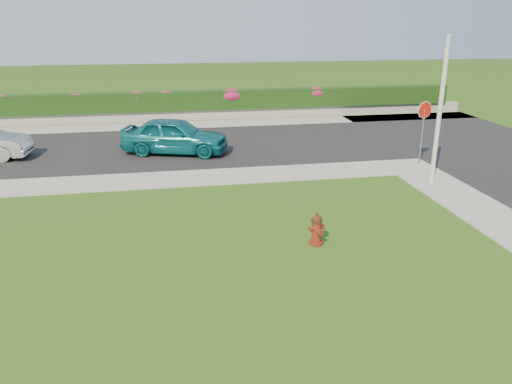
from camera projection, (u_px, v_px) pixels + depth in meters
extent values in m
plane|color=black|center=(300.00, 298.00, 10.91)|extent=(120.00, 120.00, 0.00)
cube|color=black|center=(117.00, 149.00, 23.07)|extent=(26.00, 8.00, 0.04)
cube|color=gray|center=(78.00, 184.00, 18.26)|extent=(24.00, 2.00, 0.04)
cube|color=gray|center=(408.00, 166.00, 20.43)|extent=(2.00, 2.00, 0.04)
cube|color=gray|center=(197.00, 125.00, 28.38)|extent=(34.00, 2.00, 0.04)
cube|color=gray|center=(195.00, 115.00, 29.68)|extent=(34.00, 0.40, 0.60)
cube|color=black|center=(194.00, 100.00, 29.50)|extent=(32.00, 0.90, 1.10)
cylinder|color=#4B190B|center=(316.00, 242.00, 13.48)|extent=(0.39, 0.39, 0.09)
cylinder|color=#4B190B|center=(316.00, 231.00, 13.36)|extent=(0.26, 0.26, 0.59)
cylinder|color=black|center=(317.00, 221.00, 13.26)|extent=(0.32, 0.32, 0.06)
sphere|color=black|center=(317.00, 220.00, 13.25)|extent=(0.26, 0.26, 0.26)
cylinder|color=black|center=(317.00, 214.00, 13.20)|extent=(0.08, 0.08, 0.08)
cylinder|color=#4B190B|center=(311.00, 229.00, 13.26)|extent=(0.14, 0.15, 0.12)
cylinder|color=#4B190B|center=(322.00, 227.00, 13.40)|extent=(0.14, 0.15, 0.12)
cylinder|color=#4B190B|center=(320.00, 233.00, 13.21)|extent=(0.20, 0.17, 0.17)
imported|color=#0E606A|center=(175.00, 136.00, 22.12)|extent=(5.02, 3.18, 1.59)
cylinder|color=silver|center=(440.00, 113.00, 17.43)|extent=(0.16, 0.16, 5.28)
cylinder|color=slate|center=(422.00, 137.00, 20.39)|extent=(0.06, 0.06, 2.34)
cylinder|color=red|center=(425.00, 110.00, 20.02)|extent=(0.66, 0.21, 0.68)
cylinder|color=white|center=(425.00, 110.00, 20.02)|extent=(0.70, 0.21, 0.72)
ellipsoid|color=#C02059|center=(1.00, 100.00, 27.52)|extent=(1.04, 0.67, 0.52)
ellipsoid|color=#C02059|center=(76.00, 98.00, 28.18)|extent=(1.09, 0.70, 0.54)
ellipsoid|color=#C02059|center=(137.00, 97.00, 28.75)|extent=(1.11, 0.71, 0.55)
ellipsoid|color=#C02059|center=(166.00, 96.00, 29.03)|extent=(1.10, 0.71, 0.55)
ellipsoid|color=#C02059|center=(231.00, 95.00, 29.69)|extent=(1.50, 0.96, 0.75)
ellipsoid|color=#C02059|center=(316.00, 93.00, 30.55)|extent=(1.30, 0.83, 0.65)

